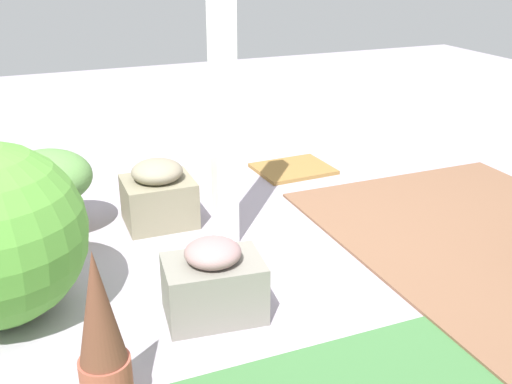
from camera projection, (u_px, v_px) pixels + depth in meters
ground_plane at (284, 241)px, 3.70m from camera, size 12.00×12.00×0.00m
brick_path at (501, 244)px, 3.65m from camera, size 1.80×2.40×0.02m
porch_pillar at (222, 70)px, 3.32m from camera, size 0.13×0.13×2.10m
stone_planter_nearest at (159, 195)px, 3.87m from camera, size 0.44×0.39×0.43m
stone_planter_mid at (214, 283)px, 2.90m from camera, size 0.50×0.38×0.41m
terracotta_pot_spiky at (102, 338)px, 2.24m from camera, size 0.20×0.20×0.70m
terracotta_pot_broad at (48, 185)px, 3.68m from camera, size 0.54×0.54×0.54m
doormat at (293, 169)px, 4.85m from camera, size 0.60×0.50×0.03m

